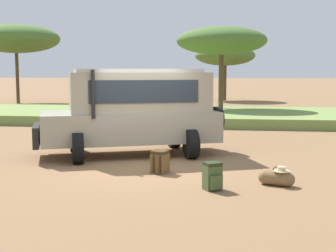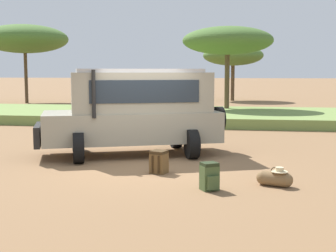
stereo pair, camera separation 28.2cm
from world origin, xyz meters
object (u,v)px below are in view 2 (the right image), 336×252
Objects in this scene: safari_vehicle at (135,110)px; duffel_bag_low_black_case at (275,178)px; backpack_beside_front_wheel at (159,162)px; acacia_tree_centre_back at (228,41)px; backpack_cluster_center at (210,177)px; acacia_tree_left_mid at (233,56)px; acacia_tree_far_left at (25,39)px.

safari_vehicle is 7.31× the size of duffel_bag_low_black_case.
safari_vehicle is 5.00m from duffel_bag_low_black_case.
backpack_beside_front_wheel is 14.63m from acacia_tree_centre_back.
backpack_beside_front_wheel is 1.90m from backpack_cluster_center.
safari_vehicle is 1.11× the size of acacia_tree_left_mid.
backpack_cluster_center is 1.42m from duffel_bag_low_black_case.
duffel_bag_low_black_case is at bearing -18.37° from backpack_beside_front_wheel.
acacia_tree_far_left reaches higher than acacia_tree_centre_back.
acacia_tree_far_left reaches higher than backpack_cluster_center.
acacia_tree_left_mid reaches higher than duffel_bag_low_black_case.
backpack_beside_front_wheel is at bearing -57.59° from acacia_tree_far_left.
acacia_tree_centre_back is at bearing -28.57° from acacia_tree_far_left.
duffel_bag_low_black_case is 0.12× the size of acacia_tree_far_left.
backpack_beside_front_wheel is 0.95× the size of backpack_cluster_center.
backpack_cluster_center is at bearing -89.43° from acacia_tree_left_mid.
backpack_beside_front_wheel is 2.73m from duffel_bag_low_black_case.
acacia_tree_far_left is at bearing 123.12° from safari_vehicle.
acacia_tree_left_mid is (2.10, 25.64, 2.35)m from safari_vehicle.
backpack_cluster_center is 15.96m from acacia_tree_centre_back.
acacia_tree_far_left is (-14.25, 22.44, 4.50)m from backpack_beside_front_wheel.
safari_vehicle is at bearing -100.29° from acacia_tree_centre_back.
acacia_tree_centre_back is (2.14, 11.81, 2.65)m from safari_vehicle.
acacia_tree_far_left is 1.32× the size of acacia_tree_left_mid.
duffel_bag_low_black_case is at bearing -86.81° from acacia_tree_left_mid.
backpack_beside_front_wheel is (1.11, -2.31, -1.03)m from safari_vehicle.
acacia_tree_far_left is (-13.14, 20.14, 3.47)m from safari_vehicle.
acacia_tree_left_mid is (-1.61, 28.81, 3.48)m from duffel_bag_low_black_case.
duffel_bag_low_black_case is at bearing -40.55° from safari_vehicle.
backpack_cluster_center is at bearing -157.43° from duffel_bag_low_black_case.
duffel_bag_low_black_case is at bearing -84.06° from acacia_tree_centre_back.
acacia_tree_left_mid reaches higher than backpack_beside_front_wheel.
acacia_tree_centre_back is (-1.56, 14.98, 3.78)m from duffel_bag_low_black_case.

